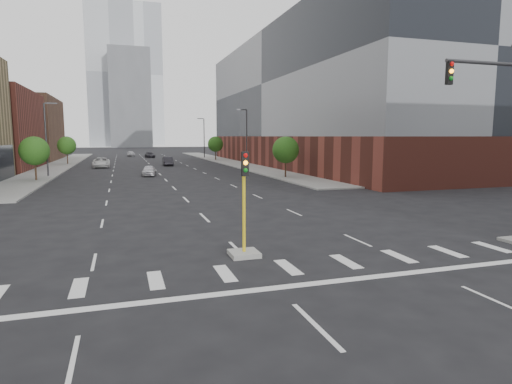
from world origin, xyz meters
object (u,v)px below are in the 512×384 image
car_near_left (149,171)px  car_deep_right (150,155)px  median_traffic_signal (244,234)px  car_far_left (101,163)px  car_distant (131,154)px  car_mid_right (168,161)px

car_near_left → car_deep_right: (3.10, 47.58, 0.00)m
median_traffic_signal → car_near_left: size_ratio=1.11×
median_traffic_signal → car_deep_right: median_traffic_signal is taller
median_traffic_signal → car_far_left: 57.03m
car_deep_right → car_distant: size_ratio=1.13×
car_far_left → car_distant: car_far_left is taller
car_near_left → car_far_left: car_far_left is taller
car_far_left → car_distant: bearing=80.5°
median_traffic_signal → car_near_left: 39.15m
car_far_left → median_traffic_signal: bearing=-83.5°
car_near_left → median_traffic_signal: bearing=-80.0°
car_deep_right → car_far_left: bearing=-113.4°
median_traffic_signal → car_distant: bearing=91.5°
car_near_left → car_deep_right: size_ratio=0.85×
car_distant → car_far_left: bearing=-101.5°
car_deep_right → car_distant: bearing=110.2°
car_distant → median_traffic_signal: bearing=-92.0°
car_mid_right → car_far_left: size_ratio=0.81×
median_traffic_signal → car_far_left: bearing=98.0°
car_near_left → car_distant: 55.94m
car_deep_right → car_distant: 9.31m
median_traffic_signal → car_near_left: (-1.50, 39.12, -0.30)m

